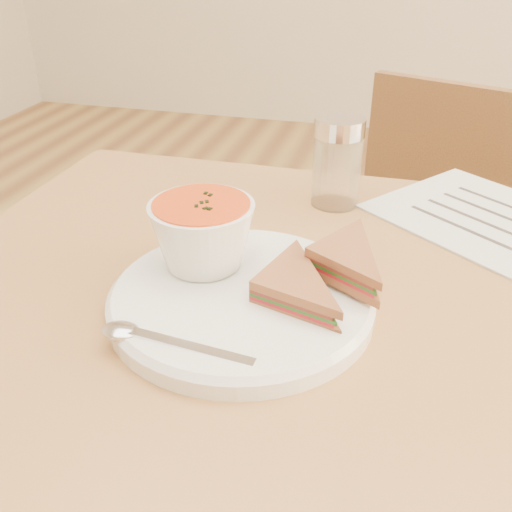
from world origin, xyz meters
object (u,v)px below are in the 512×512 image
(soup_bowl, at_px, (203,238))
(condiment_shaker, at_px, (337,162))
(plate, at_px, (241,300))
(chair_far, at_px, (402,306))

(soup_bowl, bearing_deg, condiment_shaker, 65.69)
(plate, distance_m, soup_bowl, 0.08)
(chair_far, distance_m, plate, 0.67)
(plate, distance_m, condiment_shaker, 0.28)
(plate, relative_size, condiment_shaker, 2.21)
(chair_far, distance_m, condiment_shaker, 0.50)
(plate, bearing_deg, chair_far, 72.01)
(soup_bowl, bearing_deg, plate, -35.09)
(chair_far, bearing_deg, soup_bowl, 87.34)
(chair_far, height_order, plate, chair_far)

